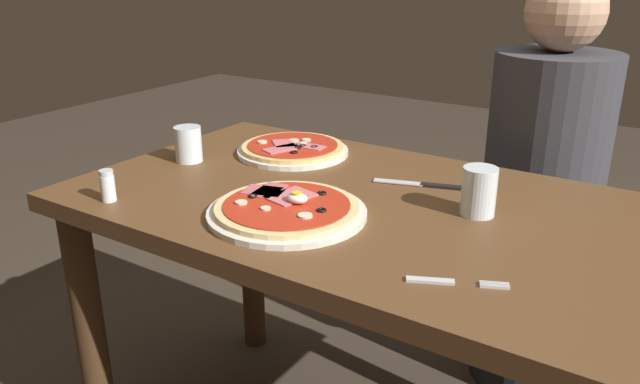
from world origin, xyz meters
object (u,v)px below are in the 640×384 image
(pizza_across_left, at_px, (293,149))
(salt_shaker, at_px, (108,186))
(fork, at_px, (449,282))
(knife, at_px, (424,185))
(pizza_foreground, at_px, (287,210))
(water_glass_far, at_px, (479,195))
(diner_person, at_px, (539,205))
(dining_table, at_px, (355,250))
(water_glass_near, at_px, (188,147))

(pizza_across_left, relative_size, salt_shaker, 4.24)
(fork, xyz_separation_m, knife, (-0.21, 0.38, 0.00))
(pizza_foreground, distance_m, water_glass_far, 0.37)
(pizza_across_left, distance_m, diner_person, 0.71)
(pizza_foreground, distance_m, salt_shaker, 0.38)
(dining_table, xyz_separation_m, fork, (0.30, -0.24, 0.13))
(salt_shaker, height_order, diner_person, diner_person)
(knife, xyz_separation_m, salt_shaker, (-0.51, -0.44, 0.03))
(pizza_foreground, bearing_deg, water_glass_near, 160.01)
(pizza_across_left, bearing_deg, water_glass_near, -133.70)
(water_glass_near, height_order, knife, water_glass_near)
(knife, bearing_deg, water_glass_near, -164.71)
(pizza_foreground, distance_m, pizza_across_left, 0.40)
(knife, relative_size, diner_person, 0.16)
(pizza_across_left, relative_size, knife, 1.48)
(pizza_foreground, relative_size, fork, 2.10)
(dining_table, bearing_deg, water_glass_far, 12.23)
(knife, bearing_deg, pizza_across_left, 174.69)
(water_glass_far, bearing_deg, pizza_across_left, 166.64)
(water_glass_far, height_order, fork, water_glass_far)
(pizza_foreground, xyz_separation_m, knife, (0.16, 0.30, -0.01))
(fork, bearing_deg, knife, 119.19)
(pizza_across_left, xyz_separation_m, water_glass_near, (-0.18, -0.19, 0.03))
(knife, distance_m, salt_shaker, 0.67)
(dining_table, distance_m, water_glass_near, 0.50)
(knife, height_order, diner_person, diner_person)
(water_glass_near, height_order, salt_shaker, water_glass_near)
(water_glass_near, bearing_deg, pizza_across_left, 46.30)
(fork, bearing_deg, pizza_across_left, 144.93)
(pizza_foreground, xyz_separation_m, fork, (0.37, -0.08, -0.01))
(dining_table, height_order, pizza_foreground, pizza_foreground)
(salt_shaker, xyz_separation_m, diner_person, (0.66, 0.91, -0.21))
(pizza_foreground, relative_size, knife, 1.63)
(salt_shaker, bearing_deg, diner_person, 53.96)
(pizza_across_left, bearing_deg, dining_table, -31.79)
(water_glass_near, bearing_deg, knife, 15.29)
(pizza_across_left, height_order, water_glass_far, water_glass_far)
(pizza_foreground, height_order, salt_shaker, salt_shaker)
(water_glass_near, bearing_deg, dining_table, 1.07)
(water_glass_far, relative_size, fork, 0.65)
(dining_table, distance_m, salt_shaker, 0.54)
(dining_table, bearing_deg, fork, -37.99)
(dining_table, height_order, water_glass_near, water_glass_near)
(water_glass_near, distance_m, salt_shaker, 0.29)
(dining_table, height_order, salt_shaker, salt_shaker)
(dining_table, relative_size, pizza_foreground, 3.86)
(dining_table, height_order, water_glass_far, water_glass_far)
(dining_table, distance_m, pizza_foreground, 0.22)
(pizza_foreground, xyz_separation_m, water_glass_near, (-0.40, 0.15, 0.03))
(water_glass_far, bearing_deg, diner_person, 90.48)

